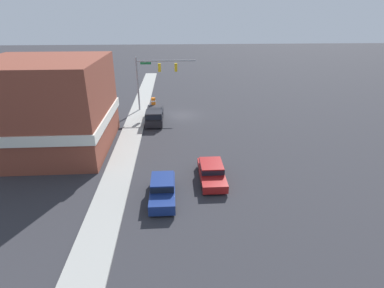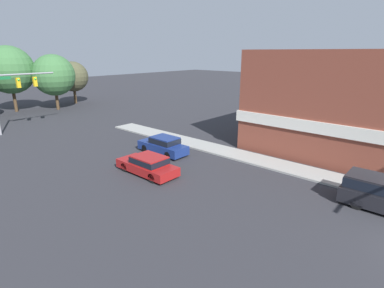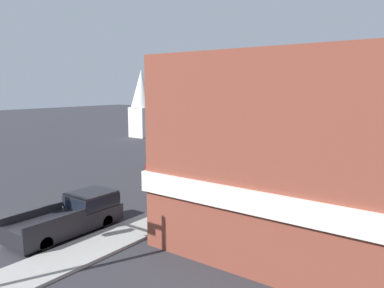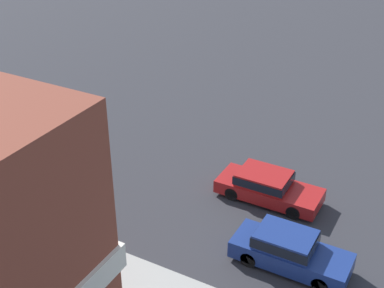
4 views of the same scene
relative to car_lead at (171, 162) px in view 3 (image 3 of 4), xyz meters
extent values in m
cube|color=#9E9E99|center=(7.64, -16.71, -0.65)|extent=(2.40, 60.00, 0.14)
cylinder|color=gray|center=(-3.34, 19.78, 2.58)|extent=(0.22, 0.22, 6.61)
cylinder|color=gray|center=(-0.15, 19.78, 5.39)|extent=(6.37, 0.18, 0.18)
cube|color=gold|center=(-0.81, 19.78, 4.53)|extent=(0.36, 0.36, 1.05)
sphere|color=green|center=(-0.81, 19.58, 4.84)|extent=(0.22, 0.22, 0.22)
cube|color=gold|center=(0.91, 19.78, 4.53)|extent=(0.36, 0.36, 1.05)
sphere|color=green|center=(0.91, 19.58, 4.84)|extent=(0.22, 0.22, 0.22)
cube|color=#196B38|center=(-2.14, 19.78, 5.10)|extent=(1.40, 0.04, 0.30)
cylinder|color=black|center=(-0.84, 1.61, -0.39)|extent=(0.22, 0.66, 0.66)
cylinder|color=black|center=(0.84, 1.61, -0.39)|extent=(0.22, 0.66, 0.66)
cylinder|color=black|center=(-0.84, -1.38, -0.39)|extent=(0.22, 0.66, 0.66)
cylinder|color=black|center=(0.84, -1.38, -0.39)|extent=(0.22, 0.66, 0.66)
cube|color=maroon|center=(0.00, 0.12, -0.23)|extent=(1.91, 4.83, 0.62)
cube|color=maroon|center=(0.00, -0.17, 0.36)|extent=(1.75, 2.32, 0.57)
cube|color=black|center=(0.00, -0.17, 0.36)|extent=(1.77, 2.41, 0.40)
cylinder|color=black|center=(3.06, 3.96, -0.39)|extent=(0.22, 0.66, 0.66)
cylinder|color=black|center=(4.61, 3.96, -0.39)|extent=(0.22, 0.66, 0.66)
cylinder|color=black|center=(3.06, 1.10, -0.39)|extent=(0.22, 0.66, 0.66)
cylinder|color=black|center=(4.61, 1.10, -0.39)|extent=(0.22, 0.66, 0.66)
cube|color=navy|center=(3.83, 2.53, -0.18)|extent=(1.77, 4.62, 0.72)
cube|color=navy|center=(3.83, 2.25, 0.49)|extent=(1.63, 2.22, 0.61)
cube|color=black|center=(3.83, 2.25, 0.49)|extent=(1.64, 2.31, 0.43)
cylinder|color=black|center=(4.34, -12.61, -0.39)|extent=(0.22, 0.66, 0.66)
cylinder|color=black|center=(6.13, -12.61, -0.39)|extent=(0.22, 0.66, 0.66)
cylinder|color=black|center=(4.34, -16.12, -0.39)|extent=(0.22, 0.66, 0.66)
cylinder|color=black|center=(6.13, -16.12, -0.39)|extent=(0.22, 0.66, 0.66)
cube|color=black|center=(5.23, -14.36, -0.12)|extent=(2.01, 5.65, 0.85)
cube|color=black|center=(5.23, -12.81, 0.69)|extent=(1.91, 2.15, 0.77)
cube|color=black|center=(5.23, -12.81, 0.69)|extent=(1.93, 2.23, 0.54)
cube|color=black|center=(4.29, -15.59, 0.48)|extent=(0.12, 3.20, 0.35)
cube|color=black|center=(6.18, -15.59, 0.48)|extent=(0.12, 3.20, 0.35)
cube|color=brown|center=(14.83, -7.23, 3.57)|extent=(10.99, 11.46, 8.59)
cube|color=silver|center=(14.83, -7.23, 2.33)|extent=(11.29, 11.76, 0.90)
cube|color=white|center=(-17.46, 14.44, 1.45)|extent=(2.81, 2.81, 4.34)
cone|color=white|center=(-17.46, 14.44, 6.28)|extent=(3.09, 3.09, 5.31)
cylinder|color=#4C3823|center=(-8.42, 32.85, 0.77)|extent=(0.44, 0.44, 2.98)
sphere|color=#28562D|center=(-8.42, 32.85, 5.10)|extent=(6.31, 6.31, 6.31)
cylinder|color=#4C3823|center=(-3.25, 29.56, 0.29)|extent=(0.44, 0.44, 2.03)
sphere|color=#4C4C33|center=(-3.25, 29.56, 3.66)|extent=(5.23, 5.23, 5.23)
cylinder|color=#4C3823|center=(2.70, 32.50, 0.76)|extent=(0.44, 0.44, 2.96)
sphere|color=#3D703D|center=(2.70, 32.50, 5.25)|extent=(6.69, 6.69, 6.69)
cylinder|color=#4C3823|center=(7.52, 29.54, 0.48)|extent=(0.44, 0.44, 2.41)
sphere|color=#3D703D|center=(7.52, 29.54, 4.39)|extent=(6.01, 6.01, 6.01)
camera|label=1|loc=(2.91, 20.91, 11.56)|focal=28.00mm
camera|label=2|loc=(-12.93, -15.53, 7.69)|focal=28.00mm
camera|label=3|loc=(20.73, -24.89, 6.49)|focal=35.00mm
camera|label=4|loc=(19.72, 6.85, 13.83)|focal=50.00mm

